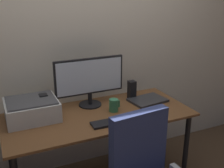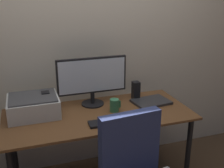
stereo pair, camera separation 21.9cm
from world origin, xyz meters
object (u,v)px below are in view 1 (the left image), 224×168
at_px(mouse, 134,116).
at_px(monitor, 90,79).
at_px(keyboard, 110,122).
at_px(coffee_mug, 114,105).
at_px(speaker_left, 44,104).
at_px(speaker_right, 132,90).
at_px(printer, 32,109).
at_px(desk, 99,123).
at_px(laptop, 148,100).

bearing_deg(mouse, monitor, 127.16).
height_order(keyboard, coffee_mug, coffee_mug).
xyz_separation_m(keyboard, coffee_mug, (0.12, 0.20, 0.04)).
bearing_deg(speaker_left, keyboard, -42.66).
bearing_deg(speaker_left, mouse, -30.81).
height_order(keyboard, speaker_right, speaker_right).
distance_m(coffee_mug, speaker_left, 0.58).
bearing_deg(printer, desk, -15.53).
height_order(monitor, printer, monitor).
xyz_separation_m(monitor, keyboard, (0.01, -0.39, -0.24)).
height_order(keyboard, laptop, laptop).
height_order(speaker_left, printer, speaker_left).
height_order(mouse, speaker_left, speaker_left).
relative_size(desk, laptop, 4.81).
distance_m(laptop, speaker_right, 0.18).
bearing_deg(monitor, speaker_right, -1.10).
bearing_deg(speaker_right, desk, -155.04).
height_order(monitor, keyboard, monitor).
relative_size(coffee_mug, laptop, 0.34).
relative_size(desk, printer, 3.85).
bearing_deg(mouse, speaker_right, 70.81).
relative_size(speaker_right, printer, 0.43).
height_order(monitor, coffee_mug, monitor).
height_order(desk, printer, printer).
bearing_deg(desk, speaker_right, 24.96).
bearing_deg(printer, monitor, 6.43).
xyz_separation_m(monitor, speaker_right, (0.41, -0.01, -0.16)).
xyz_separation_m(keyboard, laptop, (0.50, 0.26, 0.00)).
xyz_separation_m(mouse, laptop, (0.28, 0.25, -0.01)).
height_order(laptop, speaker_right, speaker_right).
bearing_deg(laptop, desk, -179.90).
height_order(mouse, printer, printer).
distance_m(desk, keyboard, 0.22).
bearing_deg(speaker_left, desk, -25.33).
relative_size(laptop, speaker_right, 1.88).
relative_size(monitor, coffee_mug, 5.69).
distance_m(coffee_mug, speaker_right, 0.34).
height_order(desk, keyboard, keyboard).
distance_m(keyboard, mouse, 0.21).
bearing_deg(desk, monitor, 89.02).
height_order(coffee_mug, speaker_left, speaker_left).
xyz_separation_m(desk, printer, (-0.51, 0.14, 0.17)).
xyz_separation_m(desk, monitor, (0.00, 0.20, 0.34)).
bearing_deg(keyboard, laptop, 28.92).
relative_size(keyboard, printer, 0.72).
distance_m(monitor, speaker_left, 0.44).
height_order(desk, laptop, laptop).
bearing_deg(laptop, coffee_mug, -177.45).
relative_size(monitor, speaker_left, 3.60).
distance_m(monitor, speaker_right, 0.44).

